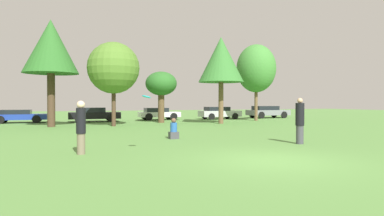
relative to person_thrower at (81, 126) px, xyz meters
The scene contains 15 objects.
ground_plane 6.10m from the person_thrower, 33.11° to the right, with size 120.00×120.00×0.00m, color #54843D.
person_thrower is the anchor object (origin of this frame).
person_catcher 8.42m from the person_thrower, ahead, with size 0.35×0.35×1.86m.
frisbee 2.32m from the person_thrower, 12.41° to the right, with size 0.29×0.29×0.11m.
bystander_sitting 5.38m from the person_thrower, 37.33° to the left, with size 0.42×0.35×0.96m.
tree_1 14.31m from the person_thrower, 94.89° to the left, with size 3.70×3.70×7.37m.
tree_2 13.25m from the person_thrower, 76.86° to the left, with size 3.63×3.63×5.92m.
tree_3 17.01m from the person_thrower, 64.70° to the left, with size 2.60×2.60×4.23m.
tree_4 17.23m from the person_thrower, 47.60° to the left, with size 3.58×3.58×6.86m.
tree_5 22.32m from the person_thrower, 42.68° to the left, with size 3.59×3.59×6.99m.
parked_car_blue 19.61m from the person_thrower, 100.93° to the left, with size 4.23×1.96×1.08m.
parked_car_black 18.79m from the person_thrower, 83.49° to the left, with size 4.37×2.12×1.23m.
parked_car_white 21.18m from the person_thrower, 67.25° to the left, with size 3.91×2.09×1.16m.
parked_car_silver 23.48m from the person_thrower, 52.63° to the left, with size 4.14×2.04×1.24m.
parked_car_grey 27.79m from the person_thrower, 43.27° to the left, with size 4.54×2.18×1.29m.
Camera 1 is at (-5.71, -8.05, 1.69)m, focal length 31.23 mm.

